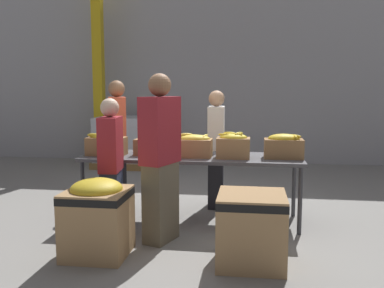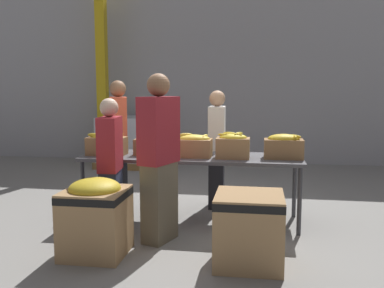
% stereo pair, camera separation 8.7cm
% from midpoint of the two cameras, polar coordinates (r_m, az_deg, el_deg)
% --- Properties ---
extents(ground_plane, '(30.00, 30.00, 0.00)m').
position_cam_midpoint_polar(ground_plane, '(5.35, 0.44, -10.11)').
color(ground_plane, gray).
extents(wall_back, '(16.00, 0.08, 4.00)m').
position_cam_midpoint_polar(wall_back, '(9.38, 4.37, 9.78)').
color(wall_back, '#A8A8AD').
rests_on(wall_back, ground_plane).
extents(sorting_table, '(2.62, 0.82, 0.80)m').
position_cam_midpoint_polar(sorting_table, '(5.17, 0.45, -2.15)').
color(sorting_table, '#4C4C51').
rests_on(sorting_table, ground_plane).
extents(banana_box_0, '(0.46, 0.28, 0.28)m').
position_cam_midpoint_polar(banana_box_0, '(5.32, -10.84, 0.10)').
color(banana_box_0, olive).
rests_on(banana_box_0, sorting_table).
extents(banana_box_1, '(0.41, 0.33, 0.26)m').
position_cam_midpoint_polar(banana_box_1, '(5.27, -4.79, -0.05)').
color(banana_box_1, olive).
rests_on(banana_box_1, sorting_table).
extents(banana_box_2, '(0.43, 0.28, 0.29)m').
position_cam_midpoint_polar(banana_box_2, '(5.06, 0.70, -0.21)').
color(banana_box_2, '#A37A4C').
rests_on(banana_box_2, sorting_table).
extents(banana_box_3, '(0.38, 0.26, 0.31)m').
position_cam_midpoint_polar(banana_box_3, '(5.00, 5.98, -0.21)').
color(banana_box_3, '#A37A4C').
rests_on(banana_box_3, sorting_table).
extents(banana_box_4, '(0.45, 0.28, 0.29)m').
position_cam_midpoint_polar(banana_box_4, '(5.07, 12.61, -0.28)').
color(banana_box_4, olive).
rests_on(banana_box_4, sorting_table).
extents(volunteer_0, '(0.23, 0.43, 1.59)m').
position_cam_midpoint_polar(volunteer_0, '(5.78, 3.76, -0.78)').
color(volunteer_0, black).
rests_on(volunteer_0, ground_plane).
extents(volunteer_1, '(0.24, 0.42, 1.51)m').
position_cam_midpoint_polar(volunteer_1, '(4.78, -10.29, -3.09)').
color(volunteer_1, '#2D3856').
rests_on(volunteer_1, ground_plane).
extents(volunteer_2, '(0.37, 0.51, 1.72)m').
position_cam_midpoint_polar(volunteer_2, '(6.14, -9.32, 0.26)').
color(volunteer_2, black).
rests_on(volunteer_2, ground_plane).
extents(volunteer_3, '(0.38, 0.53, 1.76)m').
position_cam_midpoint_polar(volunteer_3, '(4.47, -3.85, -2.06)').
color(volunteer_3, '#6B604C').
rests_on(volunteer_3, ground_plane).
extents(donation_bin_0, '(0.59, 0.59, 0.76)m').
position_cam_midpoint_polar(donation_bin_0, '(4.28, -12.16, -9.16)').
color(donation_bin_0, tan).
rests_on(donation_bin_0, ground_plane).
extents(donation_bin_1, '(0.62, 0.62, 0.66)m').
position_cam_midpoint_polar(donation_bin_1, '(4.02, 8.24, -10.84)').
color(donation_bin_1, tan).
rests_on(donation_bin_1, ground_plane).
extents(support_pillar, '(0.20, 0.20, 4.00)m').
position_cam_midpoint_polar(support_pillar, '(9.37, -11.63, 9.66)').
color(support_pillar, gold).
rests_on(support_pillar, ground_plane).
extents(pallet_stack_0, '(1.06, 1.06, 1.03)m').
position_cam_midpoint_polar(pallet_stack_0, '(9.01, -8.60, 0.29)').
color(pallet_stack_0, olive).
rests_on(pallet_stack_0, ground_plane).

